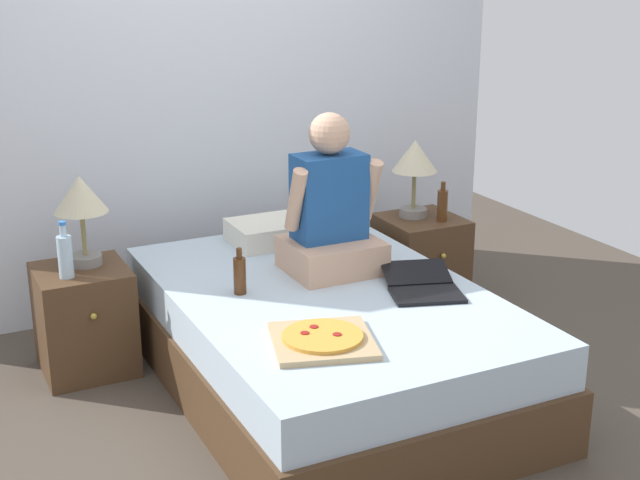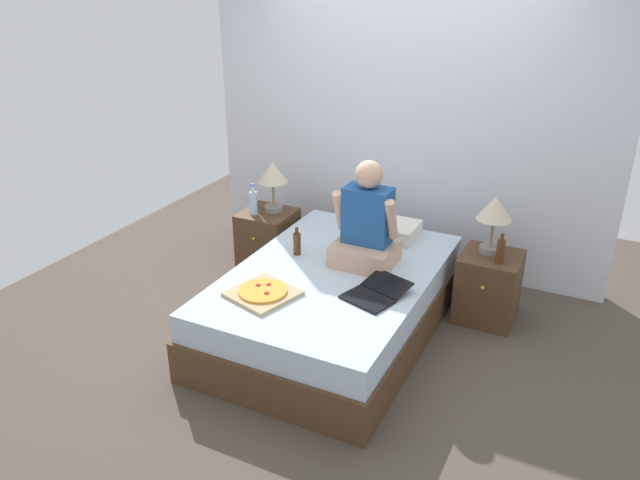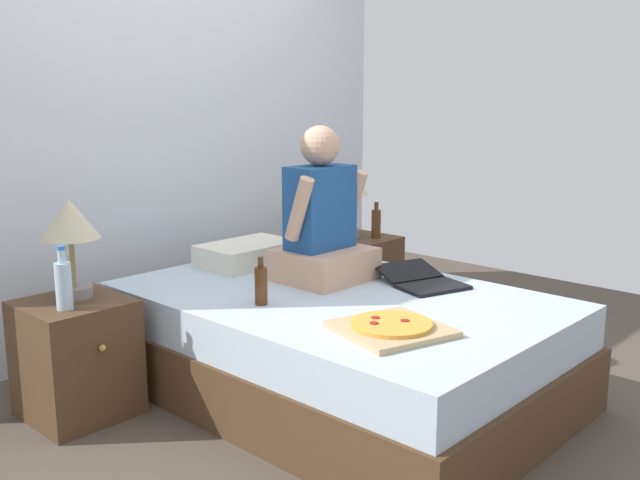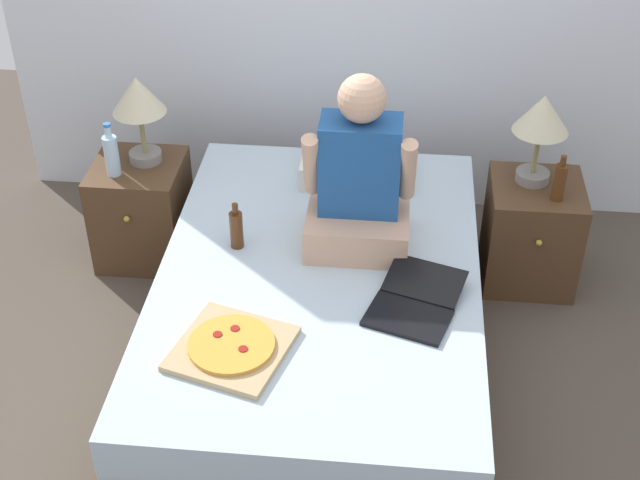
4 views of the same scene
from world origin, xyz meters
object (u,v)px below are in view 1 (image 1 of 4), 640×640
at_px(nightstand_right, 557,516).
at_px(beer_bottle, 563,467).
at_px(water_bottle, 287,236).
at_px(laptop, 348,431).
at_px(lamp_on_right_nightstand, 582,395).
at_px(nightstand_left, 308,295).
at_px(person_seated, 417,319).
at_px(bed, 327,420).
at_px(lamp_on_left_nightstand, 318,205).
at_px(pizza_box, 260,374).

height_order(nightstand_right, beer_bottle, beer_bottle).
xyz_separation_m(water_bottle, nightstand_right, (2.23, 0.09, -0.38)).
xyz_separation_m(water_bottle, laptop, (1.56, -0.54, -0.14)).
bearing_deg(lamp_on_right_nightstand, water_bottle, -176.36).
bearing_deg(nightstand_left, person_seated, -4.46).
relative_size(bed, nightstand_right, 3.68).
xyz_separation_m(nightstand_right, laptop, (-0.67, -0.63, 0.24)).
xyz_separation_m(lamp_on_left_nightstand, laptop, (1.44, -0.68, -0.35)).
bearing_deg(bed, laptop, -18.18).
xyz_separation_m(beer_bottle, person_seated, (-1.00, 0.00, 0.14)).
distance_m(bed, pizza_box, 0.41).
bearing_deg(water_bottle, laptop, -18.89).
bearing_deg(person_seated, lamp_on_right_nightstand, 9.15).
distance_m(nightstand_left, laptop, 1.63).
xyz_separation_m(nightstand_right, pizza_box, (-1.24, -0.76, 0.24)).
distance_m(nightstand_left, pizza_box, 1.21).
xyz_separation_m(lamp_on_left_nightstand, nightstand_right, (2.11, -0.05, -0.59)).
xyz_separation_m(water_bottle, pizza_box, (0.99, -0.67, -0.14)).
relative_size(person_seated, laptop, 1.76).
xyz_separation_m(bed, nightstand_left, (-1.08, 0.49, 0.03)).
relative_size(lamp_on_right_nightstand, beer_bottle, 1.96).
distance_m(lamp_on_right_nightstand, person_seated, 0.92).
bearing_deg(bed, nightstand_right, 24.54).
height_order(person_seated, laptop, person_seated).
height_order(lamp_on_left_nightstand, water_bottle, lamp_on_left_nightstand).
xyz_separation_m(water_bottle, lamp_on_right_nightstand, (2.20, 0.14, 0.22)).
relative_size(nightstand_left, lamp_on_left_nightstand, 1.18).
bearing_deg(beer_bottle, pizza_box, -153.20).
bearing_deg(lamp_on_left_nightstand, lamp_on_right_nightstand, 0.00).
bearing_deg(nightstand_right, water_bottle, -177.69).
xyz_separation_m(nightstand_left, laptop, (1.48, -0.63, 0.24)).
relative_size(nightstand_right, laptop, 1.19).
relative_size(nightstand_right, beer_bottle, 2.31).
bearing_deg(person_seated, lamp_on_left_nightstand, 172.99).
distance_m(nightstand_left, nightstand_right, 2.15).
distance_m(beer_bottle, pizza_box, 1.48).
bearing_deg(lamp_on_right_nightstand, person_seated, -170.85).
relative_size(nightstand_left, beer_bottle, 2.31).
relative_size(beer_bottle, laptop, 0.52).
bearing_deg(nightstand_right, pizza_box, -148.46).
distance_m(person_seated, pizza_box, 0.79).
xyz_separation_m(nightstand_right, person_seated, (-0.93, -0.10, 0.50)).
bearing_deg(laptop, bed, 161.82).
distance_m(water_bottle, nightstand_right, 2.27).
height_order(beer_bottle, person_seated, person_seated).
height_order(water_bottle, nightstand_right, water_bottle).
height_order(lamp_on_right_nightstand, pizza_box, lamp_on_right_nightstand).
xyz_separation_m(nightstand_left, person_seated, (1.22, -0.10, 0.50)).
bearing_deg(nightstand_right, nightstand_left, 180.00).
relative_size(lamp_on_left_nightstand, water_bottle, 1.63).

